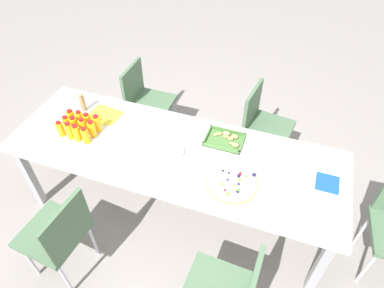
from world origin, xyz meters
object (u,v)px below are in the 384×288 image
at_px(juice_bottle_4, 67,124).
at_px(snack_tray, 226,139).
at_px(chair_far_right, 262,122).
at_px(juice_bottle_1, 69,131).
at_px(chair_far_left, 145,98).
at_px(fruit_pizza, 232,182).
at_px(juice_bottle_10, 87,121).
at_px(juice_bottle_11, 97,123).
at_px(juice_bottle_6, 83,127).
at_px(juice_bottle_9, 80,119).
at_px(paper_folder, 105,115).
at_px(juice_bottle_8, 71,117).
at_px(juice_bottle_3, 85,136).
at_px(juice_bottle_2, 77,133).
at_px(napkin_stack, 327,183).
at_px(juice_bottle_7, 92,129).
at_px(juice_bottle_0, 60,129).
at_px(juice_bottle_5, 74,125).
at_px(plate_stack, 170,151).
at_px(chair_near_left, 59,233).
at_px(party_table, 174,156).
at_px(cardboard_tube, 83,102).

bearing_deg(juice_bottle_4, snack_tray, 13.55).
xyz_separation_m(chair_far_right, juice_bottle_1, (-1.33, -0.95, 0.30)).
xyz_separation_m(chair_far_right, chair_far_left, (-1.17, -0.03, 0.00)).
bearing_deg(fruit_pizza, juice_bottle_10, 172.03).
bearing_deg(juice_bottle_11, juice_bottle_10, -178.06).
distance_m(juice_bottle_6, juice_bottle_9, 0.10).
bearing_deg(paper_folder, chair_far_left, 84.44).
bearing_deg(fruit_pizza, chair_far_left, 139.71).
xyz_separation_m(juice_bottle_8, juice_bottle_9, (0.08, 0.00, 0.00)).
bearing_deg(juice_bottle_11, juice_bottle_3, -93.33).
relative_size(juice_bottle_8, fruit_pizza, 0.37).
bearing_deg(juice_bottle_3, juice_bottle_2, 178.10).
height_order(juice_bottle_2, paper_folder, juice_bottle_2).
bearing_deg(napkin_stack, juice_bottle_2, -174.14).
bearing_deg(juice_bottle_6, chair_far_left, 84.04).
bearing_deg(napkin_stack, juice_bottle_8, -178.88).
xyz_separation_m(chair_far_left, fruit_pizza, (1.11, -0.95, 0.24)).
bearing_deg(paper_folder, juice_bottle_7, -79.52).
distance_m(juice_bottle_0, juice_bottle_7, 0.24).
bearing_deg(juice_bottle_11, juice_bottle_6, -137.67).
height_order(juice_bottle_3, juice_bottle_8, juice_bottle_3).
relative_size(chair_far_right, juice_bottle_5, 5.98).
distance_m(juice_bottle_5, juice_bottle_6, 0.08).
relative_size(juice_bottle_9, plate_stack, 0.70).
bearing_deg(juice_bottle_8, juice_bottle_4, -83.12).
distance_m(juice_bottle_9, napkin_stack, 1.88).
distance_m(juice_bottle_6, paper_folder, 0.26).
height_order(juice_bottle_5, juice_bottle_11, juice_bottle_11).
bearing_deg(juice_bottle_4, chair_near_left, -64.74).
xyz_separation_m(party_table, plate_stack, (-0.01, -0.03, 0.07)).
bearing_deg(napkin_stack, snack_tray, 166.88).
height_order(snack_tray, napkin_stack, snack_tray).
height_order(juice_bottle_10, juice_bottle_11, juice_bottle_11).
relative_size(party_table, chair_far_right, 3.02).
bearing_deg(fruit_pizza, juice_bottle_0, 178.95).
xyz_separation_m(juice_bottle_9, plate_stack, (0.78, -0.05, -0.05)).
relative_size(chair_near_left, cardboard_tube, 5.10).
xyz_separation_m(juice_bottle_11, plate_stack, (0.62, -0.05, -0.05)).
height_order(juice_bottle_5, juice_bottle_6, juice_bottle_6).
bearing_deg(juice_bottle_11, juice_bottle_1, -135.69).
bearing_deg(juice_bottle_6, chair_far_right, 34.70).
relative_size(chair_near_left, juice_bottle_8, 6.16).
relative_size(chair_far_left, plate_stack, 4.04).
xyz_separation_m(juice_bottle_1, juice_bottle_7, (0.15, 0.08, -0.00)).
bearing_deg(juice_bottle_10, paper_folder, 78.56).
bearing_deg(fruit_pizza, napkin_stack, 19.10).
distance_m(chair_far_right, juice_bottle_4, 1.68).
xyz_separation_m(juice_bottle_0, paper_folder, (0.18, 0.32, -0.06)).
bearing_deg(juice_bottle_5, juice_bottle_0, -133.23).
bearing_deg(juice_bottle_8, juice_bottle_0, -89.51).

